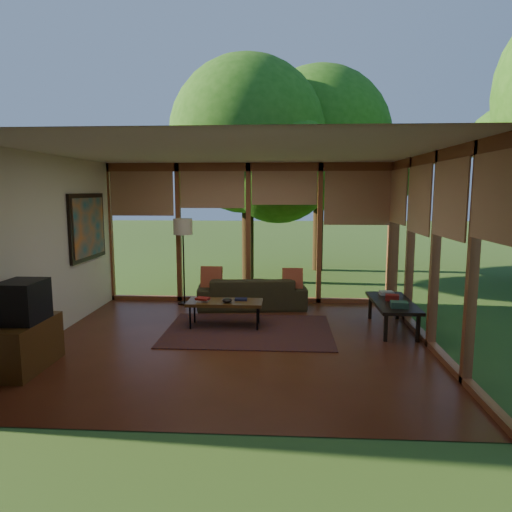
# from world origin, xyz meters

# --- Properties ---
(floor) EXTENTS (5.50, 5.50, 0.00)m
(floor) POSITION_xyz_m (0.00, 0.00, 0.00)
(floor) COLOR #612B19
(floor) RESTS_ON ground
(ceiling) EXTENTS (5.50, 5.50, 0.00)m
(ceiling) POSITION_xyz_m (0.00, 0.00, 2.70)
(ceiling) COLOR silver
(ceiling) RESTS_ON ground
(wall_left) EXTENTS (0.04, 5.00, 2.70)m
(wall_left) POSITION_xyz_m (-2.75, 0.00, 1.35)
(wall_left) COLOR silver
(wall_left) RESTS_ON ground
(wall_front) EXTENTS (5.50, 0.04, 2.70)m
(wall_front) POSITION_xyz_m (0.00, -2.50, 1.35)
(wall_front) COLOR silver
(wall_front) RESTS_ON ground
(window_wall_back) EXTENTS (5.50, 0.12, 2.70)m
(window_wall_back) POSITION_xyz_m (0.00, 2.50, 1.35)
(window_wall_back) COLOR brown
(window_wall_back) RESTS_ON ground
(window_wall_right) EXTENTS (0.12, 5.00, 2.70)m
(window_wall_right) POSITION_xyz_m (2.75, 0.00, 1.35)
(window_wall_right) COLOR brown
(window_wall_right) RESTS_ON ground
(tree_nw) EXTENTS (3.63, 3.63, 5.27)m
(tree_nw) POSITION_xyz_m (-0.17, 4.60, 3.44)
(tree_nw) COLOR #312312
(tree_nw) RESTS_ON ground
(tree_ne) EXTENTS (3.78, 3.78, 5.47)m
(tree_ne) POSITION_xyz_m (1.63, 6.36, 3.57)
(tree_ne) COLOR #312312
(tree_ne) RESTS_ON ground
(rug) EXTENTS (2.57, 1.82, 0.01)m
(rug) POSITION_xyz_m (0.15, 0.56, 0.01)
(rug) COLOR maroon
(rug) RESTS_ON floor
(sofa) EXTENTS (2.06, 0.98, 0.58)m
(sofa) POSITION_xyz_m (0.10, 2.00, 0.29)
(sofa) COLOR #36311B
(sofa) RESTS_ON floor
(pillow_left) EXTENTS (0.39, 0.21, 0.41)m
(pillow_left) POSITION_xyz_m (-0.65, 1.95, 0.58)
(pillow_left) COLOR maroon
(pillow_left) RESTS_ON sofa
(pillow_right) EXTENTS (0.38, 0.20, 0.40)m
(pillow_right) POSITION_xyz_m (0.85, 1.95, 0.57)
(pillow_right) COLOR maroon
(pillow_right) RESTS_ON sofa
(ct_book_lower) EXTENTS (0.20, 0.16, 0.03)m
(ct_book_lower) POSITION_xyz_m (-0.60, 0.70, 0.44)
(ct_book_lower) COLOR #AAA29A
(ct_book_lower) RESTS_ON coffee_table
(ct_book_upper) EXTENTS (0.24, 0.20, 0.03)m
(ct_book_upper) POSITION_xyz_m (-0.60, 0.70, 0.47)
(ct_book_upper) COLOR maroon
(ct_book_upper) RESTS_ON coffee_table
(ct_book_side) EXTENTS (0.20, 0.15, 0.03)m
(ct_book_side) POSITION_xyz_m (0.00, 0.83, 0.44)
(ct_book_side) COLOR black
(ct_book_side) RESTS_ON coffee_table
(ct_bowl) EXTENTS (0.16, 0.16, 0.07)m
(ct_bowl) POSITION_xyz_m (-0.20, 0.65, 0.46)
(ct_bowl) COLOR black
(ct_bowl) RESTS_ON coffee_table
(media_cabinet) EXTENTS (0.50, 1.00, 0.60)m
(media_cabinet) POSITION_xyz_m (-2.47, -1.13, 0.30)
(media_cabinet) COLOR #573717
(media_cabinet) RESTS_ON floor
(television) EXTENTS (0.45, 0.55, 0.50)m
(television) POSITION_xyz_m (-2.45, -1.13, 0.85)
(television) COLOR black
(television) RESTS_ON media_cabinet
(console_book_a) EXTENTS (0.26, 0.20, 0.09)m
(console_book_a) POSITION_xyz_m (2.40, 0.38, 0.50)
(console_book_a) COLOR #2E503E
(console_book_a) RESTS_ON side_console
(console_book_b) EXTENTS (0.23, 0.19, 0.09)m
(console_book_b) POSITION_xyz_m (2.40, 0.83, 0.50)
(console_book_b) COLOR maroon
(console_book_b) RESTS_ON side_console
(console_book_c) EXTENTS (0.23, 0.17, 0.06)m
(console_book_c) POSITION_xyz_m (2.40, 1.23, 0.48)
(console_book_c) COLOR #AAA29A
(console_book_c) RESTS_ON side_console
(floor_lamp) EXTENTS (0.36, 0.36, 1.65)m
(floor_lamp) POSITION_xyz_m (-1.22, 2.20, 1.41)
(floor_lamp) COLOR black
(floor_lamp) RESTS_ON floor
(coffee_table) EXTENTS (1.20, 0.50, 0.43)m
(coffee_table) POSITION_xyz_m (-0.25, 0.75, 0.39)
(coffee_table) COLOR #573717
(coffee_table) RESTS_ON floor
(side_console) EXTENTS (0.60, 1.40, 0.46)m
(side_console) POSITION_xyz_m (2.40, 0.78, 0.41)
(side_console) COLOR black
(side_console) RESTS_ON floor
(wall_painting) EXTENTS (0.06, 1.35, 1.15)m
(wall_painting) POSITION_xyz_m (-2.71, 1.40, 1.55)
(wall_painting) COLOR black
(wall_painting) RESTS_ON wall_left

